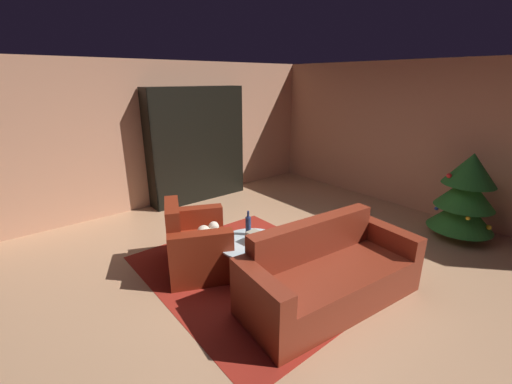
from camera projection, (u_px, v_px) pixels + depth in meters
name	position (u px, v px, depth m)	size (l,w,h in m)	color
ground_plane	(279.00, 265.00, 4.24)	(7.69, 7.69, 0.00)	tan
wall_back	(417.00, 138.00, 5.77)	(6.20, 0.06, 2.55)	tan
wall_left	(165.00, 135.00, 6.07)	(0.06, 6.53, 2.55)	tan
area_rug	(253.00, 271.00, 4.10)	(2.70, 2.24, 0.01)	maroon
bookshelf_unit	(202.00, 146.00, 6.33)	(0.37, 1.89, 2.12)	black
armchair_red	(196.00, 245.00, 4.08)	(1.16, 1.05, 0.88)	maroon
couch_red	(328.00, 276.00, 3.50)	(1.01, 2.04, 0.83)	maroon
coffee_table	(252.00, 245.00, 3.90)	(0.79, 0.79, 0.43)	black
book_stack_on_table	(255.00, 237.00, 3.87)	(0.22, 0.19, 0.14)	#387356
bottle_on_table	(248.00, 225.00, 4.05)	(0.07, 0.07, 0.31)	navy
decorated_tree	(466.00, 195.00, 4.77)	(0.88, 0.88, 1.28)	brown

